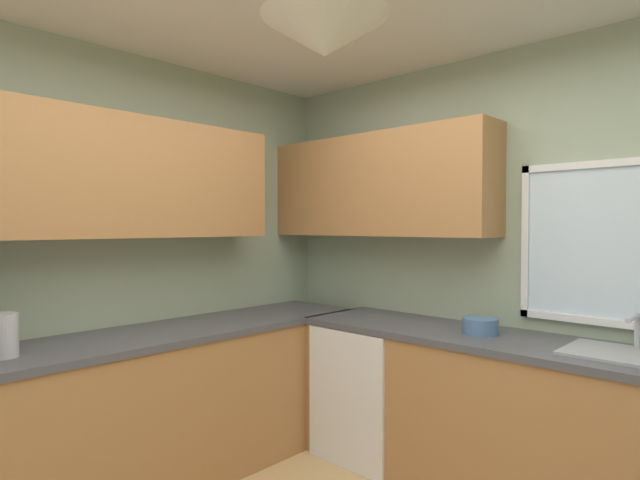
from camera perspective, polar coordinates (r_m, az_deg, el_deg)
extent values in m
cube|color=#9EAD8E|center=(3.30, 22.05, -2.46)|extent=(3.80, 0.06, 2.59)
cube|color=#9EAD8E|center=(3.34, -23.72, -2.43)|extent=(0.06, 3.62, 2.59)
cube|color=white|center=(3.25, 21.96, -0.15)|extent=(0.04, 0.04, 0.89)
cube|color=#AD7542|center=(3.09, -25.89, 6.63)|extent=(0.32, 2.45, 0.70)
cube|color=#AD7542|center=(3.62, 6.34, 6.01)|extent=(1.72, 0.32, 0.70)
cone|color=silver|center=(1.88, 0.51, 21.77)|extent=(0.44, 0.44, 0.14)
cube|color=#AD7542|center=(3.21, -21.06, -18.33)|extent=(0.62, 3.20, 0.86)
cube|color=#4C4C51|center=(3.08, -21.15, -10.40)|extent=(0.65, 3.23, 0.04)
cube|color=#AD7542|center=(3.10, 23.27, -19.07)|extent=(2.86, 0.62, 0.86)
cube|color=#4C4C51|center=(2.97, 23.37, -10.87)|extent=(2.89, 0.65, 0.04)
cube|color=white|center=(3.57, 5.92, -16.19)|extent=(0.60, 0.60, 0.86)
cylinder|color=#B7B7BC|center=(2.84, -31.91, -9.03)|extent=(0.14, 0.14, 0.20)
cube|color=#9EA0A5|center=(2.86, 31.19, -10.98)|extent=(0.55, 0.40, 0.02)
cylinder|color=#B7B7BC|center=(2.99, 31.87, -8.74)|extent=(0.03, 0.03, 0.18)
cylinder|color=#B7B7BC|center=(2.88, 31.49, -7.41)|extent=(0.02, 0.20, 0.02)
cylinder|color=#4C7099|center=(3.09, 17.44, -9.12)|extent=(0.20, 0.20, 0.09)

